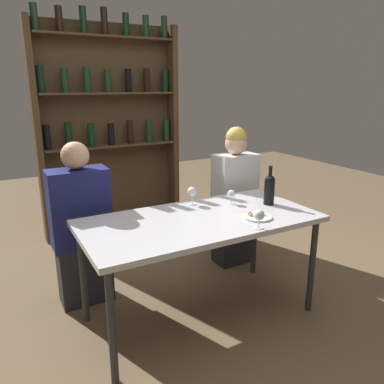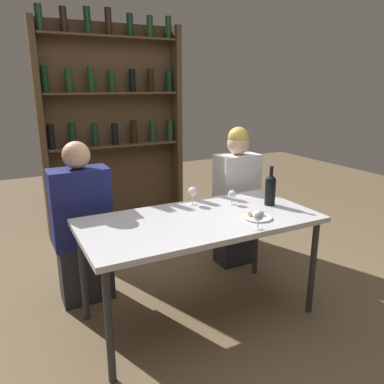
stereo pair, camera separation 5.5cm
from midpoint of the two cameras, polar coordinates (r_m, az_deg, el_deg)
name	(u,v)px [view 1 (the left image)]	position (r m, az deg, el deg)	size (l,w,h in m)	color
ground_plane	(200,314)	(2.81, 0.60, -18.16)	(10.00, 10.00, 0.00)	brown
dining_table	(200,226)	(2.50, 0.65, -5.25)	(1.57, 0.77, 0.73)	silver
wine_rack_wall	(109,121)	(4.17, -12.92, 10.50)	(1.53, 0.21, 2.31)	#4C3823
wine_bottle	(269,188)	(2.78, 11.17, 0.58)	(0.08, 0.08, 0.29)	black
wine_glass_0	(231,195)	(2.76, 5.45, -0.39)	(0.06, 0.06, 0.11)	silver
wine_glass_1	(192,192)	(2.72, -0.57, -0.02)	(0.07, 0.07, 0.13)	silver
wine_glass_2	(259,216)	(2.31, 9.52, -3.58)	(0.07, 0.07, 0.12)	silver
food_plate_0	(257,216)	(2.51, 9.29, -3.68)	(0.19, 0.19, 0.04)	silver
seated_person_left	(82,230)	(2.85, -17.02, -5.58)	(0.41, 0.22, 1.21)	#26262B
seated_person_right	(234,199)	(3.34, 5.99, -1.12)	(0.37, 0.22, 1.24)	#26262B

